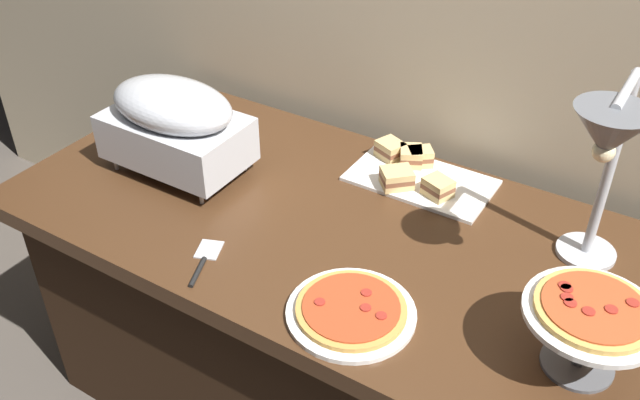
{
  "coord_description": "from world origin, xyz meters",
  "views": [
    {
      "loc": [
        0.64,
        -1.22,
        1.84
      ],
      "look_at": [
        -0.12,
        0.0,
        0.81
      ],
      "focal_mm": 39.09,
      "sensor_mm": 36.0,
      "label": 1
    }
  ],
  "objects_px": {
    "heat_lamp": "(607,148)",
    "serving_spatula": "(204,260)",
    "chafing_dish": "(175,123)",
    "sauce_cup_near": "(184,111)",
    "pizza_plate_center": "(591,318)",
    "pizza_plate_front": "(351,311)",
    "sandwich_platter": "(414,172)"
  },
  "relations": [
    {
      "from": "heat_lamp",
      "to": "sauce_cup_near",
      "type": "xyz_separation_m",
      "value": [
        -1.27,
        0.16,
        -0.35
      ]
    },
    {
      "from": "pizza_plate_front",
      "to": "sandwich_platter",
      "type": "bearing_deg",
      "value": 101.93
    },
    {
      "from": "heat_lamp",
      "to": "serving_spatula",
      "type": "bearing_deg",
      "value": -154.91
    },
    {
      "from": "chafing_dish",
      "to": "pizza_plate_center",
      "type": "bearing_deg",
      "value": -6.33
    },
    {
      "from": "pizza_plate_front",
      "to": "serving_spatula",
      "type": "relative_size",
      "value": 1.66
    },
    {
      "from": "pizza_plate_center",
      "to": "serving_spatula",
      "type": "relative_size",
      "value": 1.54
    },
    {
      "from": "chafing_dish",
      "to": "pizza_plate_center",
      "type": "xyz_separation_m",
      "value": [
        1.15,
        -0.13,
        -0.02
      ]
    },
    {
      "from": "chafing_dish",
      "to": "heat_lamp",
      "type": "distance_m",
      "value": 1.1
    },
    {
      "from": "heat_lamp",
      "to": "sandwich_platter",
      "type": "bearing_deg",
      "value": 155.21
    },
    {
      "from": "pizza_plate_front",
      "to": "serving_spatula",
      "type": "distance_m",
      "value": 0.39
    },
    {
      "from": "chafing_dish",
      "to": "serving_spatula",
      "type": "height_order",
      "value": "chafing_dish"
    },
    {
      "from": "heat_lamp",
      "to": "pizza_plate_center",
      "type": "relative_size",
      "value": 1.85
    },
    {
      "from": "pizza_plate_front",
      "to": "chafing_dish",
      "type": "bearing_deg",
      "value": 160.64
    },
    {
      "from": "serving_spatula",
      "to": "pizza_plate_front",
      "type": "bearing_deg",
      "value": 4.4
    },
    {
      "from": "sandwich_platter",
      "to": "heat_lamp",
      "type": "bearing_deg",
      "value": -24.79
    },
    {
      "from": "chafing_dish",
      "to": "pizza_plate_center",
      "type": "distance_m",
      "value": 1.16
    },
    {
      "from": "chafing_dish",
      "to": "pizza_plate_front",
      "type": "relative_size",
      "value": 1.38
    },
    {
      "from": "chafing_dish",
      "to": "serving_spatula",
      "type": "bearing_deg",
      "value": -41.34
    },
    {
      "from": "pizza_plate_front",
      "to": "serving_spatula",
      "type": "height_order",
      "value": "pizza_plate_front"
    },
    {
      "from": "pizza_plate_front",
      "to": "sauce_cup_near",
      "type": "distance_m",
      "value": 1.02
    },
    {
      "from": "chafing_dish",
      "to": "pizza_plate_front",
      "type": "distance_m",
      "value": 0.75
    },
    {
      "from": "heat_lamp",
      "to": "pizza_plate_front",
      "type": "relative_size",
      "value": 1.71
    },
    {
      "from": "heat_lamp",
      "to": "pizza_plate_center",
      "type": "height_order",
      "value": "heat_lamp"
    },
    {
      "from": "chafing_dish",
      "to": "sauce_cup_near",
      "type": "height_order",
      "value": "chafing_dish"
    },
    {
      "from": "pizza_plate_front",
      "to": "pizza_plate_center",
      "type": "relative_size",
      "value": 1.08
    },
    {
      "from": "serving_spatula",
      "to": "sandwich_platter",
      "type": "bearing_deg",
      "value": 65.22
    },
    {
      "from": "sauce_cup_near",
      "to": "serving_spatula",
      "type": "height_order",
      "value": "sauce_cup_near"
    },
    {
      "from": "sandwich_platter",
      "to": "sauce_cup_near",
      "type": "bearing_deg",
      "value": -175.13
    },
    {
      "from": "pizza_plate_center",
      "to": "serving_spatula",
      "type": "bearing_deg",
      "value": -170.01
    },
    {
      "from": "heat_lamp",
      "to": "sauce_cup_near",
      "type": "height_order",
      "value": "heat_lamp"
    },
    {
      "from": "pizza_plate_front",
      "to": "sandwich_platter",
      "type": "relative_size",
      "value": 0.73
    },
    {
      "from": "heat_lamp",
      "to": "sandwich_platter",
      "type": "height_order",
      "value": "heat_lamp"
    }
  ]
}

